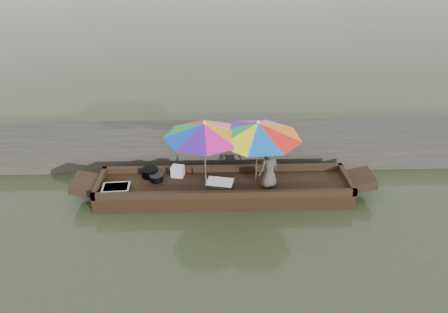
{
  "coord_description": "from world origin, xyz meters",
  "views": [
    {
      "loc": [
        -0.23,
        -7.67,
        5.28
      ],
      "look_at": [
        0.0,
        0.1,
        1.0
      ],
      "focal_mm": 32.0,
      "sensor_mm": 36.0,
      "label": 1
    }
  ],
  "objects_px": {
    "tray_crayfish": "(116,188)",
    "umbrella_stern": "(257,153)",
    "supply_bag": "(178,171)",
    "cooking_pot": "(150,173)",
    "umbrella_bow": "(205,154)",
    "boat_hull": "(224,190)",
    "tray_scallop": "(220,183)",
    "vendor": "(269,167)",
    "charcoal_grill": "(156,178)"
  },
  "relations": [
    {
      "from": "umbrella_stern",
      "to": "umbrella_bow",
      "type": "bearing_deg",
      "value": 180.0
    },
    {
      "from": "tray_scallop",
      "to": "umbrella_bow",
      "type": "bearing_deg",
      "value": 177.91
    },
    {
      "from": "cooking_pot",
      "to": "supply_bag",
      "type": "height_order",
      "value": "supply_bag"
    },
    {
      "from": "tray_scallop",
      "to": "supply_bag",
      "type": "distance_m",
      "value": 1.05
    },
    {
      "from": "cooking_pot",
      "to": "umbrella_stern",
      "type": "xyz_separation_m",
      "value": [
        2.45,
        -0.37,
        0.68
      ]
    },
    {
      "from": "tray_crayfish",
      "to": "tray_scallop",
      "type": "relative_size",
      "value": 1.0
    },
    {
      "from": "tray_scallop",
      "to": "umbrella_bow",
      "type": "relative_size",
      "value": 0.33
    },
    {
      "from": "cooking_pot",
      "to": "charcoal_grill",
      "type": "distance_m",
      "value": 0.26
    },
    {
      "from": "boat_hull",
      "to": "charcoal_grill",
      "type": "bearing_deg",
      "value": 173.47
    },
    {
      "from": "boat_hull",
      "to": "vendor",
      "type": "xyz_separation_m",
      "value": [
        0.99,
        -0.14,
        0.67
      ]
    },
    {
      "from": "boat_hull",
      "to": "umbrella_stern",
      "type": "xyz_separation_m",
      "value": [
        0.72,
        0.0,
        0.95
      ]
    },
    {
      "from": "tray_crayfish",
      "to": "supply_bag",
      "type": "relative_size",
      "value": 2.12
    },
    {
      "from": "tray_crayfish",
      "to": "vendor",
      "type": "bearing_deg",
      "value": 1.0
    },
    {
      "from": "supply_bag",
      "to": "cooking_pot",
      "type": "bearing_deg",
      "value": 179.26
    },
    {
      "from": "cooking_pot",
      "to": "tray_scallop",
      "type": "distance_m",
      "value": 1.68
    },
    {
      "from": "tray_scallop",
      "to": "vendor",
      "type": "distance_m",
      "value": 1.19
    },
    {
      "from": "boat_hull",
      "to": "umbrella_stern",
      "type": "height_order",
      "value": "umbrella_stern"
    },
    {
      "from": "cooking_pot",
      "to": "tray_scallop",
      "type": "height_order",
      "value": "cooking_pot"
    },
    {
      "from": "cooking_pot",
      "to": "umbrella_stern",
      "type": "relative_size",
      "value": 0.2
    },
    {
      "from": "tray_crayfish",
      "to": "umbrella_stern",
      "type": "height_order",
      "value": "umbrella_stern"
    },
    {
      "from": "charcoal_grill",
      "to": "umbrella_bow",
      "type": "distance_m",
      "value": 1.35
    },
    {
      "from": "charcoal_grill",
      "to": "supply_bag",
      "type": "bearing_deg",
      "value": 20.92
    },
    {
      "from": "umbrella_bow",
      "to": "tray_crayfish",
      "type": "bearing_deg",
      "value": -174.43
    },
    {
      "from": "supply_bag",
      "to": "vendor",
      "type": "xyz_separation_m",
      "value": [
        2.07,
        -0.5,
        0.37
      ]
    },
    {
      "from": "umbrella_stern",
      "to": "charcoal_grill",
      "type": "bearing_deg",
      "value": 175.52
    },
    {
      "from": "tray_crayfish",
      "to": "umbrella_bow",
      "type": "xyz_separation_m",
      "value": [
        1.99,
        0.19,
        0.73
      ]
    },
    {
      "from": "supply_bag",
      "to": "vendor",
      "type": "height_order",
      "value": "vendor"
    },
    {
      "from": "boat_hull",
      "to": "umbrella_bow",
      "type": "height_order",
      "value": "umbrella_bow"
    },
    {
      "from": "umbrella_bow",
      "to": "supply_bag",
      "type": "bearing_deg",
      "value": 151.31
    },
    {
      "from": "charcoal_grill",
      "to": "supply_bag",
      "type": "height_order",
      "value": "supply_bag"
    },
    {
      "from": "cooking_pot",
      "to": "umbrella_bow",
      "type": "relative_size",
      "value": 0.21
    },
    {
      "from": "umbrella_bow",
      "to": "cooking_pot",
      "type": "bearing_deg",
      "value": 164.25
    },
    {
      "from": "cooking_pot",
      "to": "vendor",
      "type": "relative_size",
      "value": 0.38
    },
    {
      "from": "cooking_pot",
      "to": "tray_crayfish",
      "type": "distance_m",
      "value": 0.88
    },
    {
      "from": "tray_crayfish",
      "to": "boat_hull",
      "type": "bearing_deg",
      "value": 4.61
    },
    {
      "from": "tray_scallop",
      "to": "tray_crayfish",
      "type": "bearing_deg",
      "value": -175.48
    },
    {
      "from": "umbrella_bow",
      "to": "charcoal_grill",
      "type": "bearing_deg",
      "value": 171.11
    },
    {
      "from": "cooking_pot",
      "to": "charcoal_grill",
      "type": "relative_size",
      "value": 1.21
    },
    {
      "from": "boat_hull",
      "to": "charcoal_grill",
      "type": "height_order",
      "value": "charcoal_grill"
    },
    {
      "from": "tray_crayfish",
      "to": "charcoal_grill",
      "type": "distance_m",
      "value": 0.93
    },
    {
      "from": "boat_hull",
      "to": "tray_scallop",
      "type": "relative_size",
      "value": 9.64
    },
    {
      "from": "tray_crayfish",
      "to": "umbrella_stern",
      "type": "relative_size",
      "value": 0.31
    },
    {
      "from": "boat_hull",
      "to": "supply_bag",
      "type": "xyz_separation_m",
      "value": [
        -1.08,
        0.36,
        0.3
      ]
    },
    {
      "from": "boat_hull",
      "to": "umbrella_stern",
      "type": "bearing_deg",
      "value": 0.0
    },
    {
      "from": "vendor",
      "to": "tray_scallop",
      "type": "bearing_deg",
      "value": -38.27
    },
    {
      "from": "boat_hull",
      "to": "cooking_pot",
      "type": "relative_size",
      "value": 15.22
    },
    {
      "from": "cooking_pot",
      "to": "umbrella_bow",
      "type": "xyz_separation_m",
      "value": [
        1.31,
        -0.37,
        0.68
      ]
    },
    {
      "from": "supply_bag",
      "to": "umbrella_bow",
      "type": "relative_size",
      "value": 0.16
    },
    {
      "from": "tray_crayfish",
      "to": "charcoal_grill",
      "type": "height_order",
      "value": "charcoal_grill"
    },
    {
      "from": "tray_crayfish",
      "to": "vendor",
      "type": "xyz_separation_m",
      "value": [
        3.4,
        0.06,
        0.45
      ]
    }
  ]
}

